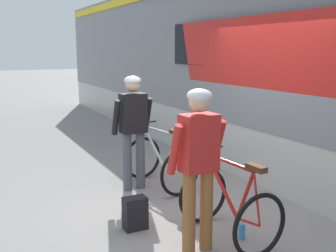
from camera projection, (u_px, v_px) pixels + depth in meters
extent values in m
plane|color=gray|center=(193.00, 206.00, 5.56)|extent=(80.00, 80.00, 0.00)
cube|color=slate|center=(333.00, 43.00, 6.67)|extent=(3.00, 21.81, 2.70)
cube|color=#B7B7B2|center=(325.00, 148.00, 7.01)|extent=(2.97, 21.81, 0.90)
cube|color=red|center=(257.00, 72.00, 6.12)|extent=(0.31, 4.15, 1.68)
cube|color=black|center=(189.00, 44.00, 7.85)|extent=(0.04, 1.10, 0.80)
cylinder|color=#4C515B|center=(127.00, 162.00, 6.12)|extent=(0.14, 0.14, 0.90)
cylinder|color=#4C515B|center=(140.00, 160.00, 6.23)|extent=(0.14, 0.14, 0.90)
cube|color=black|center=(133.00, 113.00, 6.03)|extent=(0.39, 0.25, 0.60)
cylinder|color=black|center=(116.00, 117.00, 5.95)|extent=(0.10, 0.26, 0.56)
cylinder|color=black|center=(147.00, 115.00, 6.20)|extent=(0.10, 0.26, 0.56)
sphere|color=beige|center=(133.00, 85.00, 5.95)|extent=(0.22, 0.22, 0.22)
ellipsoid|color=white|center=(133.00, 81.00, 5.94)|extent=(0.26, 0.28, 0.14)
cylinder|color=#935B2D|center=(189.00, 213.00, 4.20)|extent=(0.14, 0.14, 0.90)
cylinder|color=#935B2D|center=(206.00, 210.00, 4.31)|extent=(0.14, 0.14, 0.90)
cube|color=red|center=(199.00, 143.00, 4.11)|extent=(0.39, 0.25, 0.60)
cylinder|color=red|center=(175.00, 150.00, 4.04)|extent=(0.10, 0.26, 0.56)
cylinder|color=red|center=(217.00, 144.00, 4.28)|extent=(0.10, 0.26, 0.56)
sphere|color=beige|center=(199.00, 102.00, 4.03)|extent=(0.22, 0.22, 0.22)
ellipsoid|color=white|center=(199.00, 96.00, 4.02)|extent=(0.26, 0.28, 0.14)
torus|color=black|center=(143.00, 158.00, 6.71)|extent=(0.71, 0.16, 0.71)
torus|color=black|center=(180.00, 173.00, 5.90)|extent=(0.71, 0.16, 0.71)
cylinder|color=silver|center=(154.00, 148.00, 6.38)|extent=(0.15, 0.64, 0.63)
cylinder|color=silver|center=(159.00, 130.00, 6.23)|extent=(0.17, 0.85, 0.04)
cylinder|color=silver|center=(170.00, 153.00, 6.04)|extent=(0.08, 0.28, 0.62)
cylinder|color=silver|center=(173.00, 172.00, 6.05)|extent=(0.08, 0.36, 0.08)
cylinder|color=silver|center=(178.00, 154.00, 5.90)|extent=(0.05, 0.15, 0.56)
cylinder|color=silver|center=(143.00, 142.00, 6.64)|extent=(0.04, 0.09, 0.55)
cylinder|color=black|center=(144.00, 123.00, 6.55)|extent=(0.48, 0.10, 0.02)
cube|color=#4C2D19|center=(176.00, 132.00, 5.86)|extent=(0.14, 0.25, 0.06)
torus|color=black|center=(203.00, 195.00, 4.99)|extent=(0.71, 0.08, 0.71)
torus|color=black|center=(260.00, 226.00, 4.13)|extent=(0.71, 0.08, 0.71)
cylinder|color=red|center=(221.00, 184.00, 4.64)|extent=(0.08, 0.65, 0.63)
cylinder|color=red|center=(228.00, 162.00, 4.49)|extent=(0.08, 0.85, 0.04)
cylinder|color=red|center=(245.00, 196.00, 4.28)|extent=(0.05, 0.28, 0.62)
cylinder|color=red|center=(248.00, 222.00, 4.28)|extent=(0.05, 0.36, 0.08)
cylinder|color=red|center=(257.00, 199.00, 4.13)|extent=(0.03, 0.14, 0.56)
cylinder|color=red|center=(205.00, 175.00, 4.92)|extent=(0.04, 0.08, 0.55)
cylinder|color=black|center=(206.00, 149.00, 4.84)|extent=(0.48, 0.05, 0.02)
cube|color=#4C2D19|center=(256.00, 168.00, 4.09)|extent=(0.11, 0.24, 0.06)
cube|color=black|center=(135.00, 213.00, 4.83)|extent=(0.28, 0.18, 0.40)
cylinder|color=#338CCC|center=(242.00, 231.00, 4.59)|extent=(0.07, 0.07, 0.18)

